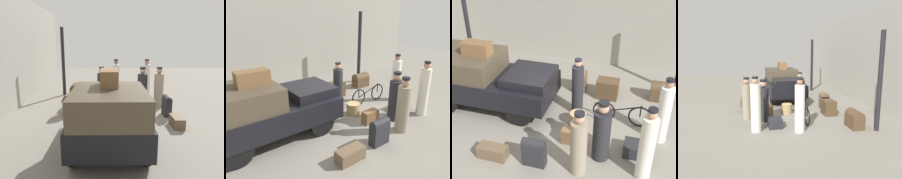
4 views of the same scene
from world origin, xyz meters
The scene contains 20 objects.
ground_plane centered at (0.00, 0.00, 0.00)m, with size 30.00×30.00×0.00m, color gray.
station_building_facade centered at (0.00, 4.08, 2.25)m, with size 16.00×0.15×4.50m.
canopy_pillar_left centered at (-4.16, 2.58, 1.67)m, with size 0.16×0.16×3.35m.
canopy_pillar_right centered at (3.31, 2.58, 1.67)m, with size 0.16×0.16×3.35m.
truck centered at (-2.22, 0.30, 0.91)m, with size 3.72×1.78×1.62m.
bicycle centered at (1.82, 0.39, 0.33)m, with size 1.64×0.04×0.69m.
wicker_basket centered at (0.68, -0.04, 0.20)m, with size 0.45×0.45×0.41m.
porter_carrying_trunk centered at (2.88, -0.03, 0.85)m, with size 0.34×0.34×1.84m.
porter_lifting_near_truck centered at (0.49, 0.58, 0.81)m, with size 0.33×0.33×1.75m.
porter_standing_middle centered at (1.51, -1.11, 0.73)m, with size 0.42×0.42×1.62m.
conductor_in_dark_uniform centered at (1.11, -1.72, 0.76)m, with size 0.38×0.38×1.67m.
porter_with_bicycle centered at (2.55, -1.45, 0.87)m, with size 0.34×0.34×1.87m.
suitcase_tan_flat centered at (0.72, -0.81, 0.20)m, with size 0.55×0.27×0.41m.
trunk_large_brown centered at (1.20, 1.66, 0.31)m, with size 0.68×0.48×0.61m.
suitcase_small_leather centered at (0.26, 1.81, 0.40)m, with size 0.44×0.37×0.77m.
trunk_barrel_dark centered at (2.89, 1.97, 0.32)m, with size 0.73×0.43×0.64m.
suitcase_black_upright centered at (-1.01, -1.86, 0.16)m, with size 0.73×0.34×0.33m.
trunk_umber_medium centered at (0.06, -1.80, 0.40)m, with size 0.55×0.25×0.74m.
trunk_wicker_pale centered at (2.30, -0.79, 0.17)m, with size 0.52×0.48×0.34m.
trunk_on_truck_roof centered at (-2.42, 0.30, 1.81)m, with size 0.82×0.42×0.38m.
Camera 4 is at (9.65, -1.78, 2.75)m, focal length 35.00 mm.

